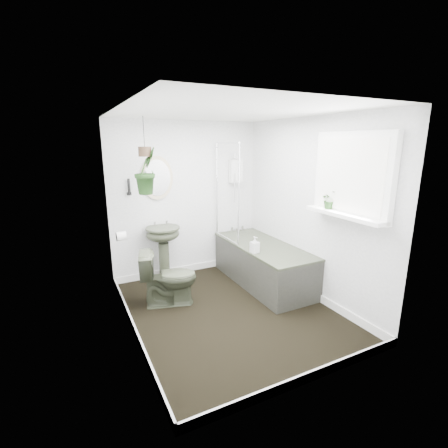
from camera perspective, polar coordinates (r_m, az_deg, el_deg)
name	(u,v)px	position (r m, az deg, el deg)	size (l,w,h in m)	color
floor	(229,311)	(4.10, 0.97, -14.99)	(2.30, 2.80, 0.02)	black
ceiling	(230,111)	(3.60, 1.13, 19.30)	(2.30, 2.80, 0.02)	white
wall_back	(187,199)	(4.95, -6.56, 4.31)	(2.30, 0.02, 2.30)	white
wall_front	(316,256)	(2.56, 15.86, -5.45)	(2.30, 0.02, 2.30)	white
wall_left	(125,230)	(3.32, -17.00, -1.07)	(0.02, 2.80, 2.30)	white
wall_right	(310,209)	(4.33, 14.80, 2.53)	(0.02, 2.80, 2.30)	white
skirting	(229,306)	(4.07, 0.97, -14.25)	(2.30, 2.80, 0.10)	white
bathtub	(263,264)	(4.74, 6.83, -6.96)	(0.72, 1.72, 0.58)	#363B2A
bath_screen	(227,193)	(4.73, 0.55, 5.55)	(0.04, 0.72, 1.40)	silver
shower_box	(236,171)	(5.16, 2.07, 9.28)	(0.20, 0.10, 0.35)	white
oval_mirror	(157,178)	(4.73, -11.68, 7.94)	(0.46, 0.03, 0.62)	beige
wall_sconce	(129,187)	(4.64, -16.38, 6.31)	(0.04, 0.04, 0.22)	black
toilet_roll_holder	(121,236)	(4.06, -17.64, -2.05)	(0.11, 0.11, 0.11)	white
window_recess	(352,175)	(3.72, 21.61, 7.97)	(0.08, 1.00, 0.90)	white
window_sill	(344,215)	(3.73, 20.30, 1.54)	(0.18, 1.00, 0.04)	white
window_blinds	(349,175)	(3.68, 21.13, 7.97)	(0.01, 0.86, 0.76)	white
toilet	(169,278)	(4.15, -9.69, -9.27)	(0.39, 0.69, 0.70)	#363B2A
pedestal_sink	(164,254)	(4.81, -10.52, -5.23)	(0.48, 0.41, 0.82)	#363B2A
sill_plant	(330,200)	(3.89, 18.10, 4.10)	(0.19, 0.16, 0.21)	black
hanging_plant	(146,171)	(4.25, -13.56, 9.10)	(0.32, 0.26, 0.59)	black
soap_bottle	(255,245)	(4.27, 5.42, -3.63)	(0.10, 0.10, 0.21)	#2F292A
hanging_pot	(145,152)	(4.24, -13.75, 12.27)	(0.16, 0.16, 0.12)	#36261A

